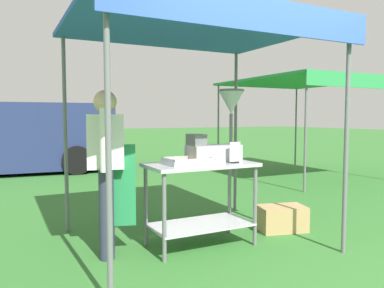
{
  "coord_description": "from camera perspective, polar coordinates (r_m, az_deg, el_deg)",
  "views": [
    {
      "loc": [
        -2.07,
        -2.32,
        1.35
      ],
      "look_at": [
        -0.23,
        1.3,
        1.06
      ],
      "focal_mm": 35.18,
      "sensor_mm": 36.0,
      "label": 1
    }
  ],
  "objects": [
    {
      "name": "donut_tray",
      "position": [
        3.8,
        -0.64,
        -2.78
      ],
      "size": [
        0.46,
        0.31,
        0.07
      ],
      "color": "#B7B7BC",
      "rests_on": "donut_cart"
    },
    {
      "name": "van_navy",
      "position": [
        10.17,
        -26.06,
        0.99
      ],
      "size": [
        5.03,
        2.4,
        1.69
      ],
      "color": "navy",
      "rests_on": "ground"
    },
    {
      "name": "stall_canopy",
      "position": [
        4.07,
        0.67,
        16.44
      ],
      "size": [
        2.56,
        2.16,
        2.32
      ],
      "color": "slate",
      "rests_on": "ground"
    },
    {
      "name": "donut_cart",
      "position": [
        3.95,
        1.32,
        -6.52
      ],
      "size": [
        1.13,
        0.6,
        0.88
      ],
      "color": "#B7B7BC",
      "rests_on": "ground"
    },
    {
      "name": "supply_crate",
      "position": [
        4.7,
        13.46,
        -10.89
      ],
      "size": [
        0.61,
        0.46,
        0.3
      ],
      "color": "tan",
      "rests_on": "ground"
    },
    {
      "name": "ground_plane",
      "position": [
        8.68,
        -12.84,
        -4.98
      ],
      "size": [
        70.0,
        70.0,
        0.0
      ],
      "primitive_type": "plane",
      "color": "#33702D"
    },
    {
      "name": "neighbour_tent",
      "position": [
        9.01,
        16.36,
        8.84
      ],
      "size": [
        2.75,
        3.24,
        2.19
      ],
      "color": "slate",
      "rests_on": "ground"
    },
    {
      "name": "donut_fryer",
      "position": [
        4.07,
        4.12,
        1.71
      ],
      "size": [
        0.64,
        0.28,
        0.78
      ],
      "color": "#B7B7BC",
      "rests_on": "donut_cart"
    },
    {
      "name": "vendor",
      "position": [
        3.72,
        -12.8,
        -2.96
      ],
      "size": [
        0.47,
        0.53,
        1.61
      ],
      "color": "#2D3347",
      "rests_on": "ground"
    },
    {
      "name": "menu_sign",
      "position": [
        3.94,
        6.51,
        -1.55
      ],
      "size": [
        0.13,
        0.05,
        0.22
      ],
      "color": "black",
      "rests_on": "donut_cart"
    }
  ]
}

